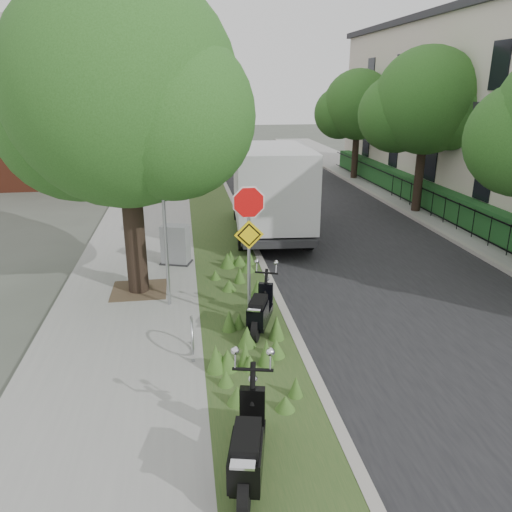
{
  "coord_description": "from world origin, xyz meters",
  "views": [
    {
      "loc": [
        -2.73,
        -9.51,
        5.19
      ],
      "look_at": [
        -1.09,
        1.67,
        1.3
      ],
      "focal_mm": 35.0,
      "sensor_mm": 36.0,
      "label": 1
    }
  ],
  "objects": [
    {
      "name": "ground",
      "position": [
        0.0,
        0.0,
        0.0
      ],
      "size": [
        120.0,
        120.0,
        0.0
      ],
      "primitive_type": "plane",
      "color": "#4C5147",
      "rests_on": "ground"
    },
    {
      "name": "sidewalk_near",
      "position": [
        -4.25,
        10.0,
        0.06
      ],
      "size": [
        3.5,
        60.0,
        0.12
      ],
      "primitive_type": "cube",
      "color": "gray",
      "rests_on": "ground"
    },
    {
      "name": "verge",
      "position": [
        -1.5,
        10.0,
        0.06
      ],
      "size": [
        2.0,
        60.0,
        0.12
      ],
      "primitive_type": "cube",
      "color": "#2C4A1F",
      "rests_on": "ground"
    },
    {
      "name": "kerb_near",
      "position": [
        -0.5,
        10.0,
        0.07
      ],
      "size": [
        0.2,
        60.0,
        0.13
      ],
      "primitive_type": "cube",
      "color": "#9E9991",
      "rests_on": "ground"
    },
    {
      "name": "road",
      "position": [
        3.0,
        10.0,
        0.01
      ],
      "size": [
        7.0,
        60.0,
        0.01
      ],
      "primitive_type": "cube",
      "color": "black",
      "rests_on": "ground"
    },
    {
      "name": "kerb_far",
      "position": [
        6.5,
        10.0,
        0.07
      ],
      "size": [
        0.2,
        60.0,
        0.13
      ],
      "primitive_type": "cube",
      "color": "#9E9991",
      "rests_on": "ground"
    },
    {
      "name": "footpath_far",
      "position": [
        8.2,
        10.0,
        0.06
      ],
      "size": [
        3.2,
        60.0,
        0.12
      ],
      "primitive_type": "cube",
      "color": "gray",
      "rests_on": "ground"
    },
    {
      "name": "street_tree_main",
      "position": [
        -4.08,
        2.86,
        4.8
      ],
      "size": [
        6.21,
        5.54,
        7.66
      ],
      "color": "black",
      "rests_on": "ground"
    },
    {
      "name": "bare_post",
      "position": [
        -3.2,
        1.8,
        2.12
      ],
      "size": [
        0.08,
        0.08,
        4.0
      ],
      "color": "#A5A8AD",
      "rests_on": "ground"
    },
    {
      "name": "bike_hoop",
      "position": [
        -2.7,
        -0.6,
        0.5
      ],
      "size": [
        0.06,
        0.78,
        0.77
      ],
      "color": "#A5A8AD",
      "rests_on": "ground"
    },
    {
      "name": "sign_assembly",
      "position": [
        -1.4,
        0.58,
        2.33
      ],
      "size": [
        0.94,
        0.08,
        3.22
      ],
      "color": "#A5A8AD",
      "rests_on": "ground"
    },
    {
      "name": "fence_far",
      "position": [
        7.2,
        10.0,
        0.67
      ],
      "size": [
        0.04,
        24.0,
        1.0
      ],
      "color": "black",
      "rests_on": "ground"
    },
    {
      "name": "hedge_far",
      "position": [
        7.9,
        10.0,
        0.67
      ],
      "size": [
        1.0,
        24.0,
        1.1
      ],
      "primitive_type": "cube",
      "color": "#1B4C20",
      "rests_on": "footpath_far"
    },
    {
      "name": "brick_building",
      "position": [
        -9.5,
        22.0,
        4.21
      ],
      "size": [
        9.4,
        10.4,
        8.3
      ],
      "color": "maroon",
      "rests_on": "ground"
    },
    {
      "name": "far_tree_b",
      "position": [
        6.94,
        10.05,
        4.37
      ],
      "size": [
        4.83,
        4.31,
        6.56
      ],
      "color": "black",
      "rests_on": "ground"
    },
    {
      "name": "far_tree_c",
      "position": [
        6.94,
        18.04,
        3.95
      ],
      "size": [
        4.37,
        3.89,
        5.93
      ],
      "color": "black",
      "rests_on": "ground"
    },
    {
      "name": "scooter_near",
      "position": [
        -2.06,
        -4.21,
        0.58
      ],
      "size": [
        0.7,
        1.98,
        0.95
      ],
      "color": "black",
      "rests_on": "ground"
    },
    {
      "name": "scooter_far",
      "position": [
        -1.24,
        0.07,
        0.53
      ],
      "size": [
        0.78,
        1.7,
        0.84
      ],
      "color": "black",
      "rests_on": "ground"
    },
    {
      "name": "box_truck",
      "position": [
        0.3,
        7.57,
        1.8
      ],
      "size": [
        2.81,
        6.25,
        2.76
      ],
      "color": "#262628",
      "rests_on": "ground"
    },
    {
      "name": "utility_cabinet",
      "position": [
        -3.05,
        4.79,
        0.68
      ],
      "size": [
        1.01,
        0.83,
        1.17
      ],
      "color": "#262628",
      "rests_on": "ground"
    }
  ]
}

